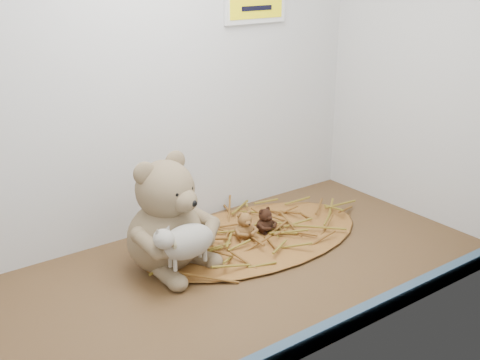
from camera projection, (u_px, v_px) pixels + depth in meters
alcove_shell at (198, 59)px, 118.46cm from camera, size 120.40×60.20×90.40cm
front_rail at (321, 335)px, 105.08cm from camera, size 119.28×2.20×3.60cm
straw_bed at (254, 237)px, 144.66cm from camera, size 57.97×33.66×1.12cm
main_teddy at (164, 213)px, 127.60cm from camera, size 25.81×26.58×25.45cm
toy_lamb at (187, 242)px, 121.78cm from camera, size 15.51×9.46×10.02cm
mini_teddy_tan at (244, 224)px, 141.61cm from camera, size 6.49×6.75×7.03cm
mini_teddy_brown at (265, 219)px, 144.95cm from camera, size 6.02×6.27×6.52cm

